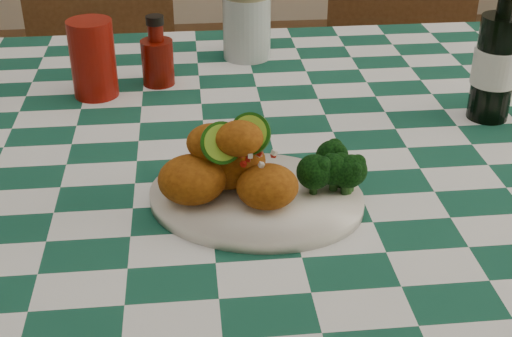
{
  "coord_description": "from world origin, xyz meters",
  "views": [
    {
      "loc": [
        -0.12,
        -1.0,
        1.29
      ],
      "look_at": [
        -0.04,
        -0.2,
        0.84
      ],
      "focal_mm": 50.0,
      "sensor_mm": 36.0,
      "label": 1
    }
  ],
  "objects_px": {
    "wooden_chair_right": "(393,111)",
    "wooden_chair_left": "(112,140)",
    "dining_table": "(267,324)",
    "mason_jar": "(247,24)",
    "plate": "(256,199)",
    "fried_chicken_pile": "(239,159)",
    "beer_bottle": "(498,48)",
    "ketchup_bottle": "(157,51)",
    "red_tumbler": "(93,59)"
  },
  "relations": [
    {
      "from": "ketchup_bottle",
      "to": "mason_jar",
      "type": "relative_size",
      "value": 0.95
    },
    {
      "from": "mason_jar",
      "to": "beer_bottle",
      "type": "height_order",
      "value": "beer_bottle"
    },
    {
      "from": "wooden_chair_right",
      "to": "wooden_chair_left",
      "type": "bearing_deg",
      "value": -161.61
    },
    {
      "from": "beer_bottle",
      "to": "dining_table",
      "type": "bearing_deg",
      "value": -175.67
    },
    {
      "from": "dining_table",
      "to": "plate",
      "type": "distance_m",
      "value": 0.45
    },
    {
      "from": "plate",
      "to": "wooden_chair_right",
      "type": "xyz_separation_m",
      "value": [
        0.49,
        0.96,
        -0.34
      ]
    },
    {
      "from": "red_tumbler",
      "to": "fried_chicken_pile",
      "type": "bearing_deg",
      "value": -60.44
    },
    {
      "from": "ketchup_bottle",
      "to": "dining_table",
      "type": "bearing_deg",
      "value": -52.33
    },
    {
      "from": "mason_jar",
      "to": "ketchup_bottle",
      "type": "bearing_deg",
      "value": -145.09
    },
    {
      "from": "dining_table",
      "to": "fried_chicken_pile",
      "type": "xyz_separation_m",
      "value": [
        -0.06,
        -0.2,
        0.46
      ]
    },
    {
      "from": "red_tumbler",
      "to": "wooden_chair_right",
      "type": "xyz_separation_m",
      "value": [
        0.73,
        0.57,
        -0.4
      ]
    },
    {
      "from": "dining_table",
      "to": "red_tumbler",
      "type": "xyz_separation_m",
      "value": [
        -0.29,
        0.19,
        0.46
      ]
    },
    {
      "from": "dining_table",
      "to": "beer_bottle",
      "type": "bearing_deg",
      "value": 4.33
    },
    {
      "from": "red_tumbler",
      "to": "beer_bottle",
      "type": "bearing_deg",
      "value": -13.77
    },
    {
      "from": "ketchup_bottle",
      "to": "wooden_chair_left",
      "type": "relative_size",
      "value": 0.15
    },
    {
      "from": "plate",
      "to": "fried_chicken_pile",
      "type": "relative_size",
      "value": 1.72
    },
    {
      "from": "mason_jar",
      "to": "beer_bottle",
      "type": "bearing_deg",
      "value": -40.96
    },
    {
      "from": "dining_table",
      "to": "red_tumbler",
      "type": "height_order",
      "value": "red_tumbler"
    },
    {
      "from": "dining_table",
      "to": "wooden_chair_left",
      "type": "relative_size",
      "value": 1.94
    },
    {
      "from": "wooden_chair_right",
      "to": "mason_jar",
      "type": "bearing_deg",
      "value": -122.08
    },
    {
      "from": "plate",
      "to": "beer_bottle",
      "type": "height_order",
      "value": "beer_bottle"
    },
    {
      "from": "plate",
      "to": "red_tumbler",
      "type": "distance_m",
      "value": 0.46
    },
    {
      "from": "wooden_chair_left",
      "to": "dining_table",
      "type": "bearing_deg",
      "value": -70.07
    },
    {
      "from": "fried_chicken_pile",
      "to": "beer_bottle",
      "type": "relative_size",
      "value": 0.68
    },
    {
      "from": "red_tumbler",
      "to": "dining_table",
      "type": "bearing_deg",
      "value": -33.35
    },
    {
      "from": "fried_chicken_pile",
      "to": "ketchup_bottle",
      "type": "distance_m",
      "value": 0.44
    },
    {
      "from": "fried_chicken_pile",
      "to": "mason_jar",
      "type": "relative_size",
      "value": 1.23
    },
    {
      "from": "ketchup_bottle",
      "to": "wooden_chair_right",
      "type": "xyz_separation_m",
      "value": [
        0.62,
        0.53,
        -0.39
      ]
    },
    {
      "from": "fried_chicken_pile",
      "to": "plate",
      "type": "bearing_deg",
      "value": 0.0
    },
    {
      "from": "red_tumbler",
      "to": "wooden_chair_left",
      "type": "relative_size",
      "value": 0.16
    },
    {
      "from": "plate",
      "to": "ketchup_bottle",
      "type": "bearing_deg",
      "value": 107.31
    },
    {
      "from": "mason_jar",
      "to": "wooden_chair_right",
      "type": "height_order",
      "value": "mason_jar"
    },
    {
      "from": "dining_table",
      "to": "mason_jar",
      "type": "distance_m",
      "value": 0.58
    },
    {
      "from": "wooden_chair_right",
      "to": "fried_chicken_pile",
      "type": "bearing_deg",
      "value": -102.42
    },
    {
      "from": "plate",
      "to": "fried_chicken_pile",
      "type": "height_order",
      "value": "fried_chicken_pile"
    },
    {
      "from": "beer_bottle",
      "to": "wooden_chair_left",
      "type": "bearing_deg",
      "value": 135.42
    },
    {
      "from": "dining_table",
      "to": "ketchup_bottle",
      "type": "bearing_deg",
      "value": 127.67
    },
    {
      "from": "red_tumbler",
      "to": "wooden_chair_right",
      "type": "relative_size",
      "value": 0.15
    },
    {
      "from": "dining_table",
      "to": "wooden_chair_right",
      "type": "distance_m",
      "value": 0.88
    },
    {
      "from": "plate",
      "to": "red_tumbler",
      "type": "bearing_deg",
      "value": 121.95
    },
    {
      "from": "plate",
      "to": "ketchup_bottle",
      "type": "height_order",
      "value": "ketchup_bottle"
    },
    {
      "from": "plate",
      "to": "red_tumbler",
      "type": "height_order",
      "value": "red_tumbler"
    },
    {
      "from": "ketchup_bottle",
      "to": "mason_jar",
      "type": "distance_m",
      "value": 0.21
    },
    {
      "from": "fried_chicken_pile",
      "to": "ketchup_bottle",
      "type": "height_order",
      "value": "ketchup_bottle"
    },
    {
      "from": "wooden_chair_right",
      "to": "dining_table",
      "type": "bearing_deg",
      "value": -104.89
    },
    {
      "from": "plate",
      "to": "fried_chicken_pile",
      "type": "xyz_separation_m",
      "value": [
        -0.02,
        0.0,
        0.06
      ]
    },
    {
      "from": "mason_jar",
      "to": "wooden_chair_left",
      "type": "distance_m",
      "value": 0.65
    },
    {
      "from": "ketchup_bottle",
      "to": "beer_bottle",
      "type": "height_order",
      "value": "beer_bottle"
    },
    {
      "from": "fried_chicken_pile",
      "to": "mason_jar",
      "type": "xyz_separation_m",
      "value": [
        0.06,
        0.55,
        -0.0
      ]
    },
    {
      "from": "beer_bottle",
      "to": "wooden_chair_right",
      "type": "height_order",
      "value": "beer_bottle"
    }
  ]
}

